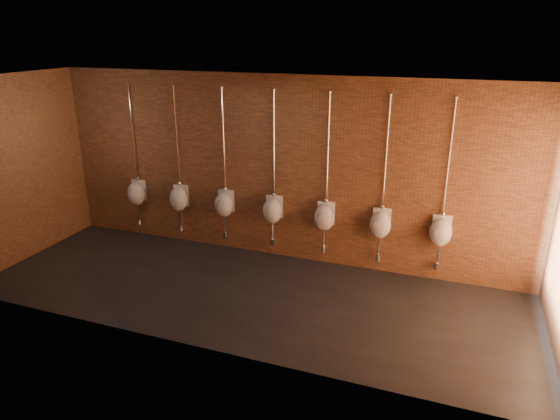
{
  "coord_description": "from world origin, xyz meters",
  "views": [
    {
      "loc": [
        2.83,
        -6.26,
        3.87
      ],
      "look_at": [
        0.2,
        0.9,
        1.1
      ],
      "focal_mm": 32.0,
      "sensor_mm": 36.0,
      "label": 1
    }
  ],
  "objects": [
    {
      "name": "ground",
      "position": [
        0.0,
        0.0,
        0.0
      ],
      "size": [
        8.5,
        8.5,
        0.0
      ],
      "primitive_type": "plane",
      "color": "black",
      "rests_on": "ground"
    },
    {
      "name": "room_shell",
      "position": [
        0.0,
        0.0,
        2.01
      ],
      "size": [
        8.54,
        3.04,
        3.22
      ],
      "color": "black",
      "rests_on": "ground"
    },
    {
      "name": "urinal_0",
      "position": [
        -2.94,
        1.38,
        0.9
      ],
      "size": [
        0.39,
        0.36,
        2.71
      ],
      "color": "silver",
      "rests_on": "ground"
    },
    {
      "name": "urinal_1",
      "position": [
        -2.0,
        1.38,
        0.9
      ],
      "size": [
        0.39,
        0.36,
        2.71
      ],
      "color": "silver",
      "rests_on": "ground"
    },
    {
      "name": "urinal_2",
      "position": [
        -1.06,
        1.38,
        0.9
      ],
      "size": [
        0.39,
        0.36,
        2.71
      ],
      "color": "silver",
      "rests_on": "ground"
    },
    {
      "name": "urinal_3",
      "position": [
        -0.12,
        1.38,
        0.9
      ],
      "size": [
        0.39,
        0.36,
        2.71
      ],
      "color": "silver",
      "rests_on": "ground"
    },
    {
      "name": "urinal_4",
      "position": [
        0.82,
        1.38,
        0.9
      ],
      "size": [
        0.39,
        0.36,
        2.71
      ],
      "color": "silver",
      "rests_on": "ground"
    },
    {
      "name": "urinal_5",
      "position": [
        1.76,
        1.38,
        0.9
      ],
      "size": [
        0.39,
        0.36,
        2.71
      ],
      "color": "silver",
      "rests_on": "ground"
    },
    {
      "name": "urinal_6",
      "position": [
        2.7,
        1.38,
        0.9
      ],
      "size": [
        0.39,
        0.36,
        2.71
      ],
      "color": "silver",
      "rests_on": "ground"
    }
  ]
}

